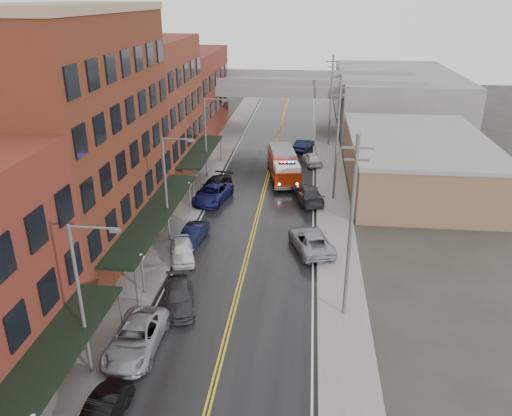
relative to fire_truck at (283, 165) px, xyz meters
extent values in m
cube|color=black|center=(-1.80, -10.45, -1.72)|extent=(11.00, 160.00, 0.02)
cube|color=slate|center=(-9.10, -10.45, -1.66)|extent=(3.00, 160.00, 0.15)
cube|color=slate|center=(5.50, -10.45, -1.66)|extent=(3.00, 160.00, 0.15)
cube|color=gray|center=(-7.45, -10.45, -1.66)|extent=(0.30, 160.00, 0.15)
cube|color=gray|center=(3.85, -10.45, -1.66)|extent=(0.30, 160.00, 0.15)
cube|color=#5D2818|center=(-15.10, -17.45, 7.27)|extent=(9.00, 20.00, 18.00)
cube|color=maroon|center=(-15.10, 0.05, 5.77)|extent=(9.00, 15.00, 15.00)
cube|color=maroon|center=(-15.10, 17.55, 4.27)|extent=(9.00, 20.00, 12.00)
cube|color=brown|center=(14.20, -0.45, 0.77)|extent=(14.00, 22.00, 5.00)
cube|color=slate|center=(16.20, 29.55, 2.27)|extent=(18.00, 30.00, 8.00)
cube|color=black|center=(-9.30, -36.45, 1.27)|extent=(2.60, 16.00, 0.18)
cylinder|color=slate|center=(-8.15, -28.85, -0.23)|extent=(0.10, 0.10, 3.00)
cube|color=black|center=(-9.30, -17.45, 1.27)|extent=(2.60, 18.00, 0.18)
cylinder|color=slate|center=(-8.15, -26.05, -0.23)|extent=(0.10, 0.10, 3.00)
cylinder|color=slate|center=(-8.15, -8.85, -0.23)|extent=(0.10, 0.10, 3.00)
cube|color=black|center=(-9.30, 0.05, 1.27)|extent=(2.60, 13.00, 0.18)
cylinder|color=slate|center=(-8.15, -6.05, -0.23)|extent=(0.10, 0.10, 3.00)
cylinder|color=slate|center=(-8.15, 6.15, -0.23)|extent=(0.10, 0.10, 3.00)
cylinder|color=#59595B|center=(-8.20, -24.45, -0.33)|extent=(0.14, 0.14, 2.80)
sphere|color=silver|center=(-8.20, -24.45, 1.17)|extent=(0.44, 0.44, 0.44)
cylinder|color=#59595B|center=(-8.20, -10.45, -0.33)|extent=(0.14, 0.14, 2.80)
sphere|color=silver|center=(-8.20, -10.45, 1.17)|extent=(0.44, 0.44, 0.44)
cylinder|color=#59595B|center=(-8.60, -32.45, 2.77)|extent=(0.18, 0.18, 9.00)
cylinder|color=#59595B|center=(-7.40, -32.45, 7.17)|extent=(2.40, 0.12, 0.12)
cube|color=#59595B|center=(-6.30, -32.45, 7.07)|extent=(0.50, 0.22, 0.18)
cylinder|color=#59595B|center=(-8.60, -16.45, 2.77)|extent=(0.18, 0.18, 9.00)
cylinder|color=#59595B|center=(-7.40, -16.45, 7.17)|extent=(2.40, 0.12, 0.12)
cube|color=#59595B|center=(-6.30, -16.45, 7.07)|extent=(0.50, 0.22, 0.18)
cylinder|color=#59595B|center=(-8.60, -0.45, 2.77)|extent=(0.18, 0.18, 9.00)
cylinder|color=#59595B|center=(-7.40, -0.45, 7.17)|extent=(2.40, 0.12, 0.12)
cube|color=#59595B|center=(-6.30, -0.45, 7.07)|extent=(0.50, 0.22, 0.18)
cylinder|color=#59595B|center=(5.40, -25.45, 4.27)|extent=(0.24, 0.24, 12.00)
cube|color=#59595B|center=(5.40, -25.45, 9.47)|extent=(1.80, 0.12, 0.12)
cube|color=#59595B|center=(5.40, -25.45, 8.77)|extent=(1.40, 0.12, 0.12)
cylinder|color=#59595B|center=(5.40, -5.45, 4.27)|extent=(0.24, 0.24, 12.00)
cube|color=#59595B|center=(5.40, -5.45, 9.47)|extent=(1.80, 0.12, 0.12)
cube|color=#59595B|center=(5.40, -5.45, 8.77)|extent=(1.40, 0.12, 0.12)
cylinder|color=#59595B|center=(5.40, 14.55, 4.27)|extent=(0.24, 0.24, 12.00)
cube|color=#59595B|center=(5.40, 14.55, 9.47)|extent=(1.80, 0.12, 0.12)
cube|color=#59595B|center=(5.40, 14.55, 8.77)|extent=(1.40, 0.12, 0.12)
cube|color=slate|center=(-1.80, 21.55, 5.02)|extent=(40.00, 10.00, 1.50)
cube|color=slate|center=(-12.80, 21.55, 1.27)|extent=(1.60, 8.00, 6.00)
cube|color=slate|center=(9.20, 21.55, 1.27)|extent=(1.60, 8.00, 6.00)
cube|color=#9B1E07|center=(-0.24, 1.36, -0.02)|extent=(3.78, 6.46, 2.32)
cube|color=#9B1E07|center=(0.51, -2.87, -0.35)|extent=(3.22, 3.31, 1.66)
cube|color=silver|center=(0.51, -2.87, 0.75)|extent=(3.04, 3.07, 0.55)
cube|color=black|center=(0.47, -2.66, -0.02)|extent=(3.04, 2.23, 0.88)
cube|color=slate|center=(-0.24, 1.36, 1.30)|extent=(3.43, 5.98, 0.33)
cube|color=black|center=(0.51, -2.87, 1.11)|extent=(1.79, 0.61, 0.15)
sphere|color=#FF0C0C|center=(-0.09, -2.98, 1.20)|extent=(0.22, 0.22, 0.22)
sphere|color=#1933FF|center=(1.11, -2.77, 1.20)|extent=(0.22, 0.22, 0.22)
cylinder|color=black|center=(-0.66, -3.20, -1.18)|extent=(1.15, 0.57, 1.10)
cylinder|color=black|center=(1.73, -2.77, -1.18)|extent=(1.15, 0.57, 1.10)
cylinder|color=black|center=(-1.34, 0.61, -1.18)|extent=(1.15, 0.57, 1.10)
cylinder|color=black|center=(1.05, 1.03, -1.18)|extent=(1.15, 0.57, 1.10)
cylinder|color=black|center=(-1.82, 3.32, -1.18)|extent=(1.15, 0.57, 1.10)
cylinder|color=black|center=(0.57, 3.75, -1.18)|extent=(1.15, 0.57, 1.10)
imported|color=black|center=(-6.62, -35.75, -1.05)|extent=(1.93, 4.32, 1.38)
imported|color=gray|center=(-6.80, -30.26, -0.92)|extent=(2.72, 5.84, 1.62)
imported|color=#2A2A2D|center=(-5.44, -25.62, -1.03)|extent=(3.16, 5.17, 1.40)
imported|color=silver|center=(-6.80, -19.25, -0.98)|extent=(2.96, 4.75, 1.51)
imported|color=black|center=(-6.62, -16.27, -1.04)|extent=(2.15, 4.41, 1.39)
imported|color=#14154E|center=(-6.66, -7.25, -0.92)|extent=(3.77, 6.28, 1.63)
imported|color=black|center=(-6.80, -5.31, -0.90)|extent=(3.44, 6.08, 1.66)
imported|color=gray|center=(3.20, -16.65, -0.91)|extent=(4.29, 6.44, 1.64)
imported|color=#27272A|center=(2.84, -6.25, -0.90)|extent=(3.58, 6.14, 1.67)
imported|color=silver|center=(3.20, 5.75, -0.98)|extent=(2.67, 4.70, 1.51)
imported|color=black|center=(2.06, 11.75, -0.96)|extent=(2.89, 4.95, 1.54)
camera|label=1|loc=(2.66, -52.92, 17.32)|focal=35.00mm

